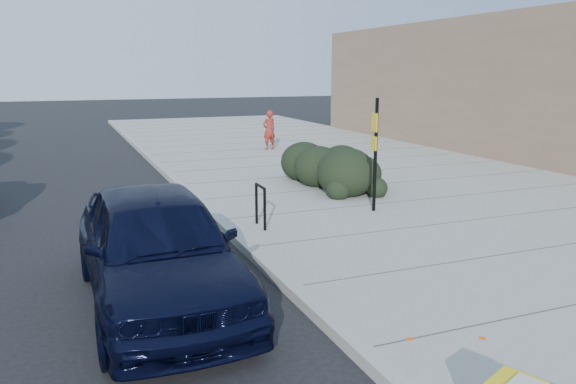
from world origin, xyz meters
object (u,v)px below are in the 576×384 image
(bike_rack, at_px, (260,202))
(sign_post, at_px, (375,148))
(pedestrian, at_px, (269,130))
(sedan_navy, at_px, (157,247))

(bike_rack, bearing_deg, sign_post, 7.79)
(bike_rack, relative_size, pedestrian, 0.56)
(bike_rack, distance_m, pedestrian, 11.28)
(bike_rack, distance_m, sign_post, 2.91)
(sedan_navy, bearing_deg, bike_rack, 46.53)
(sign_post, xyz_separation_m, pedestrian, (1.32, 10.22, -0.65))
(sedan_navy, relative_size, pedestrian, 3.16)
(sign_post, bearing_deg, sedan_navy, -142.47)
(bike_rack, distance_m, sedan_navy, 3.62)
(sign_post, relative_size, pedestrian, 1.62)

